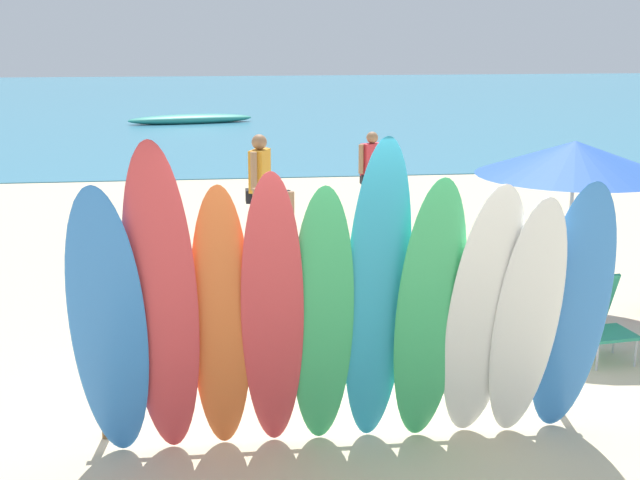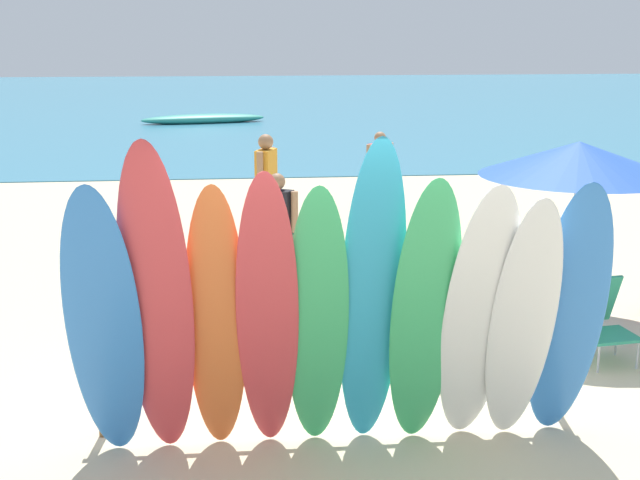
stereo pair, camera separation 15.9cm
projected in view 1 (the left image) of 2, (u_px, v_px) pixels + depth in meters
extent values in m
plane|color=beige|center=(256.00, 166.00, 20.87)|extent=(60.00, 60.00, 0.00)
cube|color=teal|center=(235.00, 102.00, 38.51)|extent=(60.00, 40.00, 0.02)
cylinder|color=brown|center=(104.00, 397.00, 7.06)|extent=(0.07, 0.07, 0.72)
cylinder|color=brown|center=(563.00, 374.00, 7.51)|extent=(0.07, 0.07, 0.72)
cylinder|color=brown|center=(341.00, 344.00, 7.20)|extent=(3.96, 0.06, 0.06)
ellipsoid|color=#337AD1|center=(108.00, 328.00, 6.40)|extent=(0.61, 0.68, 2.23)
ellipsoid|color=#D13D42|center=(162.00, 306.00, 6.40)|extent=(0.59, 0.72, 2.53)
ellipsoid|color=orange|center=(221.00, 322.00, 6.57)|extent=(0.47, 0.56, 2.20)
ellipsoid|color=#D13D42|center=(273.00, 316.00, 6.54)|extent=(0.51, 0.73, 2.31)
ellipsoid|color=#38B266|center=(322.00, 321.00, 6.63)|extent=(0.50, 0.63, 2.19)
ellipsoid|color=#289EC6|center=(377.00, 298.00, 6.62)|extent=(0.51, 0.66, 2.53)
ellipsoid|color=#38B266|center=(429.00, 315.00, 6.66)|extent=(0.55, 0.67, 2.24)
ellipsoid|color=white|center=(483.00, 317.00, 6.71)|extent=(0.60, 0.76, 2.19)
ellipsoid|color=white|center=(526.00, 322.00, 6.73)|extent=(0.52, 0.71, 2.10)
ellipsoid|color=#337AD1|center=(572.00, 312.00, 6.82)|extent=(0.61, 0.68, 2.18)
cylinder|color=#9E704C|center=(264.00, 262.00, 11.05)|extent=(0.11, 0.11, 0.73)
cylinder|color=#9E704C|center=(285.00, 265.00, 10.92)|extent=(0.11, 0.11, 0.73)
cube|color=#33A36B|center=(274.00, 240.00, 10.91)|extent=(0.39, 0.24, 0.17)
cube|color=black|center=(273.00, 213.00, 10.83)|extent=(0.42, 0.36, 0.57)
sphere|color=#9E704C|center=(273.00, 182.00, 10.74)|extent=(0.21, 0.21, 0.21)
cylinder|color=#9E704C|center=(256.00, 209.00, 10.92)|extent=(0.09, 0.09, 0.51)
cylinder|color=#9E704C|center=(291.00, 212.00, 10.72)|extent=(0.09, 0.09, 0.51)
cylinder|color=#9E704C|center=(257.00, 220.00, 13.25)|extent=(0.12, 0.12, 0.81)
cylinder|color=#9E704C|center=(264.00, 215.00, 13.56)|extent=(0.12, 0.12, 0.81)
cube|color=black|center=(260.00, 196.00, 13.33)|extent=(0.44, 0.27, 0.19)
cube|color=orange|center=(260.00, 171.00, 13.24)|extent=(0.36, 0.47, 0.64)
sphere|color=#9E704C|center=(259.00, 142.00, 13.13)|extent=(0.23, 0.23, 0.23)
cylinder|color=#9E704C|center=(254.00, 171.00, 12.97)|extent=(0.10, 0.10, 0.57)
cylinder|color=#9E704C|center=(265.00, 166.00, 13.48)|extent=(0.10, 0.10, 0.57)
cylinder|color=#9E704C|center=(378.00, 195.00, 15.44)|extent=(0.11, 0.11, 0.72)
cylinder|color=#9E704C|center=(365.00, 197.00, 15.27)|extent=(0.11, 0.11, 0.72)
cube|color=black|center=(372.00, 179.00, 15.29)|extent=(0.39, 0.24, 0.17)
cube|color=#DB333D|center=(372.00, 160.00, 15.21)|extent=(0.42, 0.35, 0.56)
sphere|color=#9E704C|center=(372.00, 137.00, 15.11)|extent=(0.20, 0.20, 0.20)
cylinder|color=#9E704C|center=(383.00, 157.00, 15.33)|extent=(0.09, 0.09, 0.50)
cylinder|color=#9E704C|center=(361.00, 159.00, 15.06)|extent=(0.09, 0.09, 0.50)
cylinder|color=#B7B7BC|center=(597.00, 357.00, 8.50)|extent=(0.02, 0.02, 0.28)
cylinder|color=#B7B7BC|center=(636.00, 353.00, 8.60)|extent=(0.02, 0.02, 0.28)
cylinder|color=#B7B7BC|center=(577.00, 344.00, 8.86)|extent=(0.02, 0.02, 0.28)
cylinder|color=#B7B7BC|center=(614.00, 340.00, 8.96)|extent=(0.02, 0.02, 0.28)
cube|color=#2D9370|center=(607.00, 334.00, 8.69)|extent=(0.56, 0.51, 0.03)
cube|color=#2D9370|center=(591.00, 298.00, 8.93)|extent=(0.53, 0.29, 0.52)
cylinder|color=silver|center=(569.00, 234.00, 9.94)|extent=(0.04, 0.04, 1.92)
cone|color=blue|center=(575.00, 158.00, 9.74)|extent=(2.18, 2.18, 0.38)
ellipsoid|color=teal|center=(191.00, 119.00, 29.91)|extent=(4.30, 1.59, 0.34)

